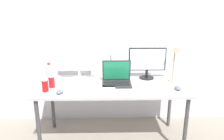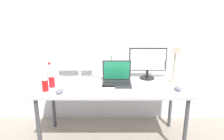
% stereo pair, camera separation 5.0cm
% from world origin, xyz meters
% --- Properties ---
extents(ground_plane, '(16.00, 16.00, 0.00)m').
position_xyz_m(ground_plane, '(0.00, 0.00, 0.00)').
color(ground_plane, gray).
extents(wall_back, '(7.00, 0.08, 2.60)m').
position_xyz_m(wall_back, '(0.00, 0.59, 1.30)').
color(wall_back, silver).
rests_on(wall_back, ground).
extents(work_desk, '(1.72, 0.75, 0.74)m').
position_xyz_m(work_desk, '(0.00, 0.00, 0.68)').
color(work_desk, '#424247').
rests_on(work_desk, ground).
extents(monitor_left, '(0.46, 0.17, 0.43)m').
position_xyz_m(monitor_left, '(-0.41, 0.23, 0.98)').
color(monitor_left, silver).
rests_on(monitor_left, work_desk).
extents(monitor_center, '(0.46, 0.19, 0.39)m').
position_xyz_m(monitor_center, '(0.45, 0.23, 0.96)').
color(monitor_center, black).
rests_on(monitor_center, work_desk).
extents(laptop_silver, '(0.34, 0.26, 0.27)m').
position_xyz_m(laptop_silver, '(0.06, 0.03, 0.80)').
color(laptop_silver, '#2D2D33').
rests_on(laptop_silver, work_desk).
extents(keyboard_main, '(0.37, 0.15, 0.02)m').
position_xyz_m(keyboard_main, '(0.45, -0.24, 0.75)').
color(keyboard_main, white).
rests_on(keyboard_main, work_desk).
extents(keyboard_aux, '(0.42, 0.16, 0.02)m').
position_xyz_m(keyboard_aux, '(-0.18, -0.14, 0.75)').
color(keyboard_aux, white).
rests_on(keyboard_aux, work_desk).
extents(mouse_by_keyboard, '(0.07, 0.12, 0.04)m').
position_xyz_m(mouse_by_keyboard, '(0.72, -0.17, 0.76)').
color(mouse_by_keyboard, slate).
rests_on(mouse_by_keyboard, work_desk).
extents(mouse_by_laptop, '(0.09, 0.12, 0.04)m').
position_xyz_m(mouse_by_laptop, '(-0.56, -0.25, 0.76)').
color(mouse_by_laptop, slate).
rests_on(mouse_by_laptop, work_desk).
extents(water_bottle, '(0.07, 0.07, 0.24)m').
position_xyz_m(water_bottle, '(-0.75, 0.11, 0.85)').
color(water_bottle, silver).
rests_on(water_bottle, work_desk).
extents(soda_can_near_keyboard, '(0.07, 0.07, 0.13)m').
position_xyz_m(soda_can_near_keyboard, '(-0.72, -0.19, 0.80)').
color(soda_can_near_keyboard, red).
rests_on(soda_can_near_keyboard, work_desk).
extents(soda_can_by_laptop, '(0.07, 0.07, 0.13)m').
position_xyz_m(soda_can_by_laptop, '(-0.68, -0.07, 0.80)').
color(soda_can_by_laptop, red).
rests_on(soda_can_by_laptop, work_desk).
extents(bamboo_vase, '(0.07, 0.07, 0.30)m').
position_xyz_m(bamboo_vase, '(-0.01, 0.25, 0.80)').
color(bamboo_vase, '#B2D1B7').
rests_on(bamboo_vase, work_desk).
extents(desk_lamp, '(0.11, 0.18, 0.47)m').
position_xyz_m(desk_lamp, '(0.75, 0.08, 1.06)').
color(desk_lamp, tan).
rests_on(desk_lamp, work_desk).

